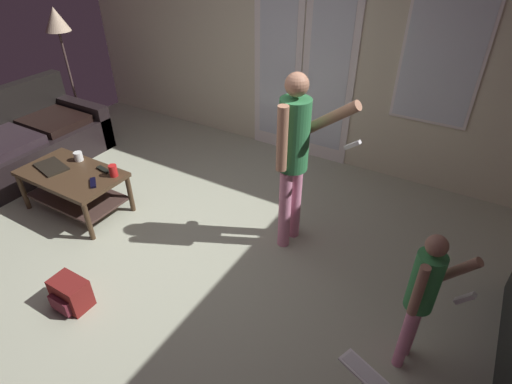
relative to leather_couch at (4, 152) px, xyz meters
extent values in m
cube|color=#A8AD94|center=(2.55, -0.02, -0.30)|extent=(6.30, 4.68, 0.02)
cube|color=beige|center=(2.55, 2.29, 1.13)|extent=(6.30, 0.06, 2.84)
cube|color=white|center=(2.35, 2.25, 0.73)|extent=(0.63, 0.02, 2.09)
cube|color=silver|center=(2.35, 2.24, 0.78)|extent=(0.47, 0.01, 1.79)
cube|color=white|center=(3.00, 2.25, 0.73)|extent=(0.63, 0.02, 2.09)
cube|color=silver|center=(3.00, 2.24, 0.78)|extent=(0.47, 0.01, 1.79)
cube|color=white|center=(4.13, 2.25, 1.18)|extent=(0.78, 0.02, 1.44)
cube|color=silver|center=(4.13, 2.24, 1.18)|extent=(0.72, 0.01, 1.38)
cube|color=black|center=(0.05, 0.00, -0.09)|extent=(0.95, 2.29, 0.40)
cube|color=black|center=(0.05, 1.07, -0.01)|extent=(0.95, 0.16, 0.56)
cube|color=#281E24|center=(0.08, 0.00, 0.16)|extent=(0.71, 0.60, 0.09)
cube|color=black|center=(0.08, 0.66, 0.16)|extent=(0.71, 0.60, 0.09)
cube|color=#412E1E|center=(1.28, -0.06, 0.14)|extent=(1.04, 0.60, 0.04)
cube|color=#412D28|center=(1.28, -0.06, -0.13)|extent=(0.96, 0.52, 0.02)
cylinder|color=#412E1E|center=(0.79, -0.33, -0.08)|extent=(0.05, 0.05, 0.41)
cylinder|color=#412E1E|center=(1.77, -0.33, -0.08)|extent=(0.05, 0.05, 0.41)
cylinder|color=#412E1E|center=(0.79, 0.20, -0.08)|extent=(0.05, 0.05, 0.41)
cylinder|color=#412E1E|center=(1.77, 0.20, -0.08)|extent=(0.05, 0.05, 0.41)
cylinder|color=pink|center=(3.36, 0.54, 0.10)|extent=(0.11, 0.11, 0.78)
cylinder|color=pink|center=(3.38, 0.71, 0.10)|extent=(0.11, 0.11, 0.78)
cylinder|color=#35864C|center=(3.37, 0.62, 0.80)|extent=(0.26, 0.26, 0.61)
sphere|color=tan|center=(3.37, 0.62, 1.22)|extent=(0.19, 0.19, 0.19)
cylinder|color=tan|center=(3.35, 0.45, 0.84)|extent=(0.09, 0.09, 0.55)
cylinder|color=tan|center=(3.60, 0.77, 0.95)|extent=(0.50, 0.14, 0.40)
cube|color=white|center=(3.82, 0.74, 0.78)|extent=(0.13, 0.05, 0.11)
cylinder|color=pink|center=(4.61, -0.16, -0.02)|extent=(0.07, 0.07, 0.54)
cylinder|color=pink|center=(4.63, -0.05, -0.02)|extent=(0.07, 0.07, 0.54)
cylinder|color=#358848|center=(4.62, -0.11, 0.46)|extent=(0.18, 0.18, 0.42)
sphere|color=#906652|center=(4.62, -0.11, 0.74)|extent=(0.13, 0.13, 0.13)
cylinder|color=#906652|center=(4.60, -0.22, 0.48)|extent=(0.06, 0.06, 0.37)
cylinder|color=#906652|center=(4.75, -0.01, 0.52)|extent=(0.28, 0.10, 0.34)
cube|color=white|center=(4.86, -0.02, 0.37)|extent=(0.11, 0.06, 0.13)
cylinder|color=#2D2528|center=(-0.33, 1.32, -0.28)|extent=(0.26, 0.26, 0.02)
cylinder|color=brown|center=(-0.33, 1.32, 0.40)|extent=(0.03, 0.03, 1.37)
cone|color=#C7AC8F|center=(-0.33, 1.32, 1.19)|extent=(0.32, 0.32, 0.29)
cube|color=maroon|center=(2.27, -0.95, -0.16)|extent=(0.29, 0.19, 0.25)
cube|color=#581D27|center=(2.27, -1.06, -0.19)|extent=(0.20, 0.04, 0.13)
cube|color=white|center=(4.48, -0.37, -0.28)|extent=(0.46, 0.28, 0.02)
cube|color=silver|center=(4.48, -0.37, -0.27)|extent=(0.40, 0.24, 0.00)
cube|color=black|center=(1.04, -0.10, 0.17)|extent=(0.39, 0.30, 0.02)
cylinder|color=white|center=(1.16, 0.15, 0.21)|extent=(0.09, 0.09, 0.09)
cylinder|color=red|center=(1.70, 0.11, 0.22)|extent=(0.08, 0.08, 0.12)
cube|color=black|center=(1.54, 0.13, 0.17)|extent=(0.18, 0.08, 0.02)
cube|color=black|center=(1.64, -0.09, 0.17)|extent=(0.16, 0.15, 0.02)
camera|label=1|loc=(4.63, -2.11, 2.28)|focal=28.83mm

